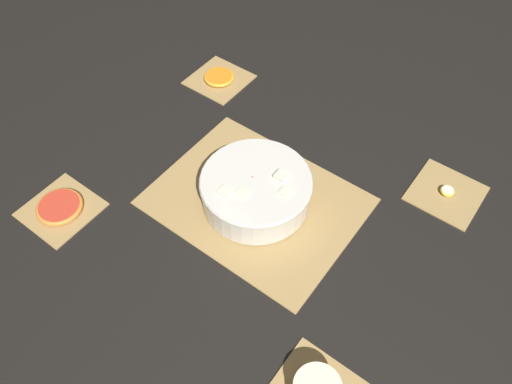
% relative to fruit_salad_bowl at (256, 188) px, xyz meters
% --- Properties ---
extents(ground_plane, '(6.00, 6.00, 0.00)m').
position_rel_fruit_salad_bowl_xyz_m(ground_plane, '(0.00, 0.00, -0.05)').
color(ground_plane, black).
extents(bamboo_mat_center, '(0.44, 0.34, 0.01)m').
position_rel_fruit_salad_bowl_xyz_m(bamboo_mat_center, '(0.00, 0.00, -0.04)').
color(bamboo_mat_center, '#A8844C').
rests_on(bamboo_mat_center, ground_plane).
extents(coaster_mat_near_left, '(0.15, 0.15, 0.01)m').
position_rel_fruit_salad_bowl_xyz_m(coaster_mat_near_left, '(-0.33, -0.27, -0.04)').
color(coaster_mat_near_left, '#A8844C').
rests_on(coaster_mat_near_left, ground_plane).
extents(coaster_mat_far_left, '(0.15, 0.15, 0.01)m').
position_rel_fruit_salad_bowl_xyz_m(coaster_mat_far_left, '(-0.33, 0.27, -0.04)').
color(coaster_mat_far_left, '#A8844C').
rests_on(coaster_mat_far_left, ground_plane).
extents(coaster_mat_far_right, '(0.15, 0.15, 0.01)m').
position_rel_fruit_salad_bowl_xyz_m(coaster_mat_far_right, '(0.33, 0.27, -0.04)').
color(coaster_mat_far_right, '#A8844C').
rests_on(coaster_mat_far_right, ground_plane).
extents(fruit_salad_bowl, '(0.24, 0.24, 0.08)m').
position_rel_fruit_salad_bowl_xyz_m(fruit_salad_bowl, '(0.00, 0.00, 0.00)').
color(fruit_salad_bowl, silver).
rests_on(fruit_salad_bowl, bamboo_mat_center).
extents(orange_slice_whole, '(0.08, 0.08, 0.01)m').
position_rel_fruit_salad_bowl_xyz_m(orange_slice_whole, '(-0.33, 0.27, -0.04)').
color(orange_slice_whole, orange).
rests_on(orange_slice_whole, coaster_mat_far_left).
extents(banana_coin_single, '(0.03, 0.03, 0.01)m').
position_rel_fruit_salad_bowl_xyz_m(banana_coin_single, '(0.33, 0.27, -0.04)').
color(banana_coin_single, '#F7EFC6').
rests_on(banana_coin_single, coaster_mat_far_right).
extents(grapefruit_slice, '(0.10, 0.10, 0.01)m').
position_rel_fruit_salad_bowl_xyz_m(grapefruit_slice, '(-0.33, -0.27, -0.04)').
color(grapefruit_slice, red).
rests_on(grapefruit_slice, coaster_mat_near_left).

